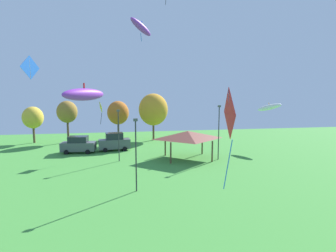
# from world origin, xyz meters

# --- Properties ---
(kite_flying_3) EXTENTS (2.74, 2.79, 2.28)m
(kite_flying_3) POSITION_xyz_m (-0.37, 30.14, 14.98)
(kite_flying_3) COLOR purple
(kite_flying_4) EXTENTS (3.25, 2.98, 1.66)m
(kite_flying_4) POSITION_xyz_m (19.89, 39.96, 6.25)
(kite_flying_4) COLOR white
(kite_flying_6) EXTENTS (0.37, 1.44, 2.96)m
(kite_flying_6) POSITION_xyz_m (-5.19, 38.07, 6.43)
(kite_flying_6) COLOR yellow
(kite_flying_7) EXTENTS (1.39, 2.46, 2.80)m
(kite_flying_7) POSITION_xyz_m (-13.01, 36.46, 11.41)
(kite_flying_7) COLOR blue
(kite_flying_9) EXTENTS (0.54, 2.78, 5.67)m
(kite_flying_9) POSITION_xyz_m (3.40, 16.20, 7.16)
(kite_flying_9) COLOR red
(kite_flying_10) EXTENTS (3.03, 3.80, 1.27)m
(kite_flying_10) POSITION_xyz_m (-4.99, 22.32, 8.31)
(kite_flying_10) COLOR purple
(parked_car_leftmost) EXTENTS (4.82, 2.40, 2.38)m
(parked_car_leftmost) POSITION_xyz_m (-8.66, 40.81, 1.17)
(parked_car_leftmost) COLOR #4C5156
(parked_car_leftmost) RESTS_ON ground
(parked_car_second_from_left) EXTENTS (4.69, 2.40, 2.62)m
(parked_car_second_from_left) POSITION_xyz_m (-3.70, 41.57, 1.27)
(parked_car_second_from_left) COLOR #4C5156
(parked_car_second_from_left) RESTS_ON ground
(park_pavilion) EXTENTS (6.72, 5.42, 3.60)m
(park_pavilion) POSITION_xyz_m (5.80, 35.10, 3.08)
(park_pavilion) COLOR brown
(park_pavilion) RESTS_ON ground
(light_post_0) EXTENTS (0.36, 0.20, 6.91)m
(light_post_0) POSITION_xyz_m (9.53, 33.96, 3.86)
(light_post_0) COLOR #2D2D33
(light_post_0) RESTS_ON ground
(light_post_1) EXTENTS (0.36, 0.20, 6.31)m
(light_post_1) POSITION_xyz_m (-1.30, 24.72, 3.56)
(light_post_1) COLOR #2D2D33
(light_post_1) RESTS_ON ground
(light_post_2) EXTENTS (0.36, 0.20, 6.42)m
(light_post_2) POSITION_xyz_m (-2.92, 35.18, 3.61)
(light_post_2) COLOR #2D2D33
(light_post_2) RESTS_ON ground
(treeline_tree_0) EXTENTS (3.36, 3.36, 6.17)m
(treeline_tree_0) POSITION_xyz_m (-17.39, 49.97, 4.29)
(treeline_tree_0) COLOR brown
(treeline_tree_0) RESTS_ON ground
(treeline_tree_1) EXTENTS (3.40, 3.40, 7.12)m
(treeline_tree_1) POSITION_xyz_m (-11.73, 49.43, 5.22)
(treeline_tree_1) COLOR brown
(treeline_tree_1) RESTS_ON ground
(treeline_tree_2) EXTENTS (3.93, 3.93, 6.99)m
(treeline_tree_2) POSITION_xyz_m (-3.28, 51.71, 4.81)
(treeline_tree_2) COLOR brown
(treeline_tree_2) RESTS_ON ground
(treeline_tree_3) EXTENTS (5.16, 5.16, 8.35)m
(treeline_tree_3) POSITION_xyz_m (2.95, 49.10, 5.50)
(treeline_tree_3) COLOR brown
(treeline_tree_3) RESTS_ON ground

